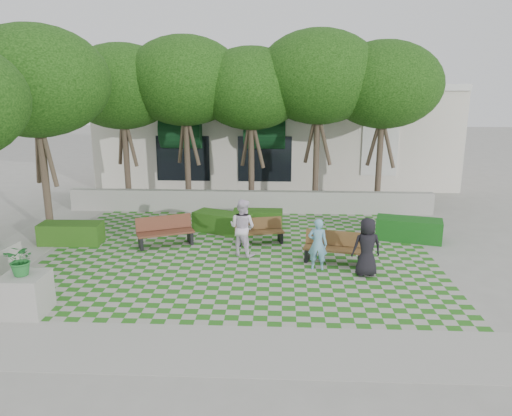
# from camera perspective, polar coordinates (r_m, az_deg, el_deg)

# --- Properties ---
(ground) EXTENTS (90.00, 90.00, 0.00)m
(ground) POSITION_cam_1_polar(r_m,az_deg,el_deg) (14.90, -2.22, -6.65)
(ground) COLOR gray
(ground) RESTS_ON ground
(lawn) EXTENTS (12.00, 12.00, 0.00)m
(lawn) POSITION_cam_1_polar(r_m,az_deg,el_deg) (15.83, -1.90, -5.32)
(lawn) COLOR #2B721E
(lawn) RESTS_ON ground
(sidewalk_south) EXTENTS (16.00, 2.00, 0.01)m
(sidewalk_south) POSITION_cam_1_polar(r_m,az_deg,el_deg) (10.68, -4.48, -15.79)
(sidewalk_south) COLOR #9E9B93
(sidewalk_south) RESTS_ON ground
(sidewalk_west) EXTENTS (2.00, 12.00, 0.01)m
(sidewalk_west) POSITION_cam_1_polar(r_m,az_deg,el_deg) (17.90, -25.61, -4.43)
(sidewalk_west) COLOR #9E9B93
(sidewalk_west) RESTS_ON ground
(retaining_wall) EXTENTS (15.00, 0.36, 0.90)m
(retaining_wall) POSITION_cam_1_polar(r_m,az_deg,el_deg) (20.67, -0.75, 0.75)
(retaining_wall) COLOR #9E9B93
(retaining_wall) RESTS_ON ground
(bench_east) EXTENTS (1.87, 0.97, 0.93)m
(bench_east) POSITION_cam_1_polar(r_m,az_deg,el_deg) (15.23, 8.89, -4.54)
(bench_east) COLOR brown
(bench_east) RESTS_ON ground
(bench_mid) EXTENTS (1.70, 0.92, 0.85)m
(bench_mid) POSITION_cam_1_polar(r_m,az_deg,el_deg) (16.78, 0.37, -2.70)
(bench_mid) COLOR #50361B
(bench_mid) RESTS_ON ground
(bench_west) EXTENTS (1.94, 1.31, 0.97)m
(bench_west) POSITION_cam_1_polar(r_m,az_deg,el_deg) (16.81, -10.35, -2.69)
(bench_west) COLOR #582D1E
(bench_west) RESTS_ON ground
(hedge_east) EXTENTS (2.32, 1.38, 0.76)m
(hedge_east) POSITION_cam_1_polar(r_m,az_deg,el_deg) (17.90, 17.05, -2.35)
(hedge_east) COLOR #144B17
(hedge_east) RESTS_ON ground
(hedge_midright) EXTENTS (1.84, 0.75, 0.64)m
(hedge_midright) POSITION_cam_1_polar(r_m,az_deg,el_deg) (18.64, 0.22, -1.21)
(hedge_midright) COLOR #214B14
(hedge_midright) RESTS_ON ground
(hedge_midleft) EXTENTS (2.21, 1.58, 0.72)m
(hedge_midleft) POSITION_cam_1_polar(r_m,az_deg,el_deg) (18.02, -3.90, -1.67)
(hedge_midleft) COLOR #224C14
(hedge_midleft) RESTS_ON ground
(hedge_west) EXTENTS (2.07, 0.87, 0.72)m
(hedge_west) POSITION_cam_1_polar(r_m,az_deg,el_deg) (17.87, -20.36, -2.73)
(hedge_west) COLOR #244F15
(hedge_west) RESTS_ON ground
(planter_front) EXTENTS (0.98, 0.98, 1.73)m
(planter_front) POSITION_cam_1_polar(r_m,az_deg,el_deg) (12.97, -24.93, -8.06)
(planter_front) COLOR #9E9B93
(planter_front) RESTS_ON ground
(person_blue) EXTENTS (0.60, 0.44, 1.54)m
(person_blue) POSITION_cam_1_polar(r_m,az_deg,el_deg) (14.50, 7.06, -4.13)
(person_blue) COLOR #6EA9C8
(person_blue) RESTS_ON ground
(person_dark) EXTENTS (0.89, 0.65, 1.67)m
(person_dark) POSITION_cam_1_polar(r_m,az_deg,el_deg) (14.29, 12.55, -4.37)
(person_dark) COLOR black
(person_dark) RESTS_ON ground
(person_white) EXTENTS (1.09, 1.00, 1.80)m
(person_white) POSITION_cam_1_polar(r_m,az_deg,el_deg) (15.54, -1.57, -2.23)
(person_white) COLOR white
(person_white) RESTS_ON ground
(tree_row) EXTENTS (17.70, 13.40, 7.41)m
(tree_row) POSITION_cam_1_polar(r_m,az_deg,el_deg) (20.03, -6.33, 13.89)
(tree_row) COLOR #47382B
(tree_row) RESTS_ON ground
(building) EXTENTS (18.00, 8.92, 5.15)m
(building) POSITION_cam_1_polar(r_m,az_deg,el_deg) (28.06, 2.16, 8.70)
(building) COLOR silver
(building) RESTS_ON ground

